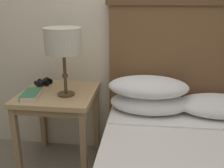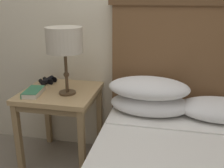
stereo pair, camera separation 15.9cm
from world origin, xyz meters
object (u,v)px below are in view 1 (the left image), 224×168
(book_on_nightstand, at_px, (31,94))
(binoculars_pair, at_px, (43,82))
(nightstand, at_px, (58,102))
(table_lamp, at_px, (63,42))

(book_on_nightstand, bearing_deg, binoculars_pair, 93.24)
(nightstand, xyz_separation_m, book_on_nightstand, (-0.16, -0.13, 0.11))
(book_on_nightstand, distance_m, binoculars_pair, 0.29)
(table_lamp, height_order, book_on_nightstand, table_lamp)
(nightstand, bearing_deg, book_on_nightstand, -141.65)
(nightstand, bearing_deg, table_lamp, -33.07)
(nightstand, height_order, table_lamp, table_lamp)
(book_on_nightstand, bearing_deg, table_lamp, 16.61)
(table_lamp, relative_size, binoculars_pair, 3.11)
(book_on_nightstand, xyz_separation_m, binoculars_pair, (-0.02, 0.29, 0.00))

